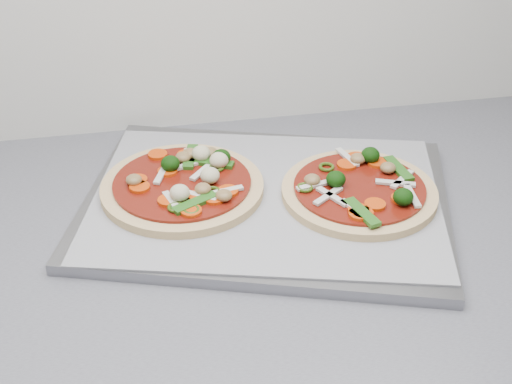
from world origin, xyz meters
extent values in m
cube|color=gray|center=(0.46, 1.37, 0.91)|extent=(0.52, 0.44, 0.01)
cube|color=gray|center=(0.46, 1.37, 0.92)|extent=(0.48, 0.40, 0.00)
cylinder|color=tan|center=(0.36, 1.40, 0.92)|extent=(0.21, 0.21, 0.01)
cylinder|color=maroon|center=(0.36, 1.40, 0.93)|extent=(0.17, 0.17, 0.00)
cube|color=beige|center=(0.38, 1.36, 0.93)|extent=(0.04, 0.03, 0.00)
cylinder|color=red|center=(0.37, 1.33, 0.93)|extent=(0.03, 0.03, 0.00)
cylinder|color=red|center=(0.35, 1.42, 0.93)|extent=(0.03, 0.03, 0.00)
cube|color=beige|center=(0.34, 1.41, 0.93)|extent=(0.02, 0.05, 0.00)
ellipsoid|color=beige|center=(0.41, 1.42, 0.94)|extent=(0.03, 0.03, 0.02)
ellipsoid|color=beige|center=(0.39, 1.44, 0.94)|extent=(0.03, 0.03, 0.02)
cube|color=beige|center=(0.39, 1.45, 0.93)|extent=(0.03, 0.05, 0.00)
cylinder|color=red|center=(0.34, 1.35, 0.93)|extent=(0.03, 0.03, 0.00)
torus|color=#324B10|center=(0.40, 1.36, 0.93)|extent=(0.02, 0.02, 0.00)
cylinder|color=red|center=(0.38, 1.45, 0.93)|extent=(0.03, 0.03, 0.00)
torus|color=#324B10|center=(0.40, 1.45, 0.93)|extent=(0.02, 0.02, 0.00)
torus|color=#324B10|center=(0.37, 1.33, 0.93)|extent=(0.02, 0.02, 0.00)
torus|color=#324B10|center=(0.35, 1.34, 0.93)|extent=(0.02, 0.02, 0.00)
cube|color=#2A5D17|center=(0.38, 1.45, 0.93)|extent=(0.03, 0.06, 0.00)
cylinder|color=red|center=(0.31, 1.39, 0.93)|extent=(0.03, 0.03, 0.00)
cylinder|color=red|center=(0.40, 1.35, 0.93)|extent=(0.04, 0.04, 0.00)
ellipsoid|color=beige|center=(0.36, 1.35, 0.94)|extent=(0.02, 0.02, 0.02)
cube|color=beige|center=(0.39, 1.41, 0.93)|extent=(0.04, 0.04, 0.00)
cube|color=#2A5D17|center=(0.40, 1.43, 0.93)|extent=(0.06, 0.04, 0.00)
ellipsoid|color=olive|center=(0.31, 1.40, 0.94)|extent=(0.02, 0.02, 0.01)
cylinder|color=red|center=(0.37, 1.45, 0.93)|extent=(0.03, 0.03, 0.00)
ellipsoid|color=olive|center=(0.40, 1.45, 0.94)|extent=(0.03, 0.03, 0.01)
ellipsoid|color=beige|center=(0.40, 1.39, 0.94)|extent=(0.03, 0.03, 0.02)
ellipsoid|color=olive|center=(0.41, 1.34, 0.94)|extent=(0.03, 0.03, 0.01)
ellipsoid|color=#103906|center=(0.35, 1.42, 0.94)|extent=(0.03, 0.03, 0.02)
cube|color=beige|center=(0.35, 1.35, 0.93)|extent=(0.02, 0.05, 0.00)
cube|color=beige|center=(0.38, 1.43, 0.93)|extent=(0.05, 0.02, 0.00)
torus|color=#324B10|center=(0.41, 1.42, 0.93)|extent=(0.03, 0.03, 0.00)
ellipsoid|color=olive|center=(0.38, 1.36, 0.94)|extent=(0.03, 0.03, 0.01)
cube|color=beige|center=(0.41, 1.36, 0.93)|extent=(0.05, 0.02, 0.00)
cylinder|color=red|center=(0.31, 1.40, 0.93)|extent=(0.03, 0.03, 0.00)
ellipsoid|color=#103906|center=(0.42, 1.43, 0.94)|extent=(0.03, 0.03, 0.02)
cylinder|color=red|center=(0.34, 1.46, 0.93)|extent=(0.03, 0.03, 0.00)
ellipsoid|color=olive|center=(0.38, 1.45, 0.94)|extent=(0.02, 0.02, 0.01)
cylinder|color=red|center=(0.41, 1.36, 0.93)|extent=(0.03, 0.03, 0.00)
ellipsoid|color=olive|center=(0.37, 1.44, 0.94)|extent=(0.03, 0.03, 0.01)
cylinder|color=red|center=(0.38, 1.36, 0.93)|extent=(0.03, 0.03, 0.00)
cube|color=#2A5D17|center=(0.37, 1.34, 0.93)|extent=(0.06, 0.04, 0.00)
cylinder|color=tan|center=(0.57, 1.34, 0.92)|extent=(0.25, 0.25, 0.01)
cylinder|color=maroon|center=(0.57, 1.34, 0.93)|extent=(0.21, 0.21, 0.00)
ellipsoid|color=#103906|center=(0.61, 1.30, 0.94)|extent=(0.03, 0.03, 0.02)
cube|color=beige|center=(0.58, 1.41, 0.93)|extent=(0.02, 0.05, 0.00)
torus|color=#324B10|center=(0.54, 1.39, 0.93)|extent=(0.03, 0.03, 0.00)
cylinder|color=red|center=(0.57, 1.39, 0.93)|extent=(0.03, 0.03, 0.00)
ellipsoid|color=#103906|center=(0.60, 1.40, 0.94)|extent=(0.03, 0.03, 0.02)
ellipsoid|color=olive|center=(0.52, 1.36, 0.94)|extent=(0.03, 0.03, 0.01)
ellipsoid|color=#103906|center=(0.54, 1.35, 0.94)|extent=(0.03, 0.03, 0.02)
cube|color=beige|center=(0.63, 1.35, 0.93)|extent=(0.04, 0.04, 0.00)
cylinder|color=red|center=(0.61, 1.31, 0.93)|extent=(0.03, 0.03, 0.00)
cylinder|color=red|center=(0.55, 1.29, 0.93)|extent=(0.04, 0.04, 0.00)
cylinder|color=red|center=(0.59, 1.41, 0.93)|extent=(0.03, 0.03, 0.00)
cube|color=beige|center=(0.52, 1.35, 0.93)|extent=(0.05, 0.02, 0.00)
cube|color=beige|center=(0.53, 1.33, 0.93)|extent=(0.03, 0.05, 0.00)
cube|color=beige|center=(0.62, 1.34, 0.93)|extent=(0.05, 0.02, 0.00)
ellipsoid|color=olive|center=(0.62, 1.37, 0.94)|extent=(0.03, 0.03, 0.01)
cylinder|color=red|center=(0.61, 1.39, 0.93)|extent=(0.03, 0.03, 0.00)
cylinder|color=red|center=(0.55, 1.29, 0.93)|extent=(0.03, 0.03, 0.00)
cube|color=beige|center=(0.53, 1.33, 0.93)|extent=(0.04, 0.03, 0.00)
cylinder|color=red|center=(0.56, 1.29, 0.93)|extent=(0.03, 0.03, 0.00)
ellipsoid|color=olive|center=(0.59, 1.40, 0.94)|extent=(0.02, 0.02, 0.01)
cube|color=beige|center=(0.63, 1.31, 0.93)|extent=(0.01, 0.05, 0.00)
cube|color=beige|center=(0.55, 1.29, 0.93)|extent=(0.03, 0.05, 0.00)
cylinder|color=red|center=(0.58, 1.30, 0.93)|extent=(0.04, 0.04, 0.00)
torus|color=#324B10|center=(0.51, 1.35, 0.93)|extent=(0.02, 0.02, 0.00)
cube|color=#2A5D17|center=(0.56, 1.29, 0.93)|extent=(0.03, 0.06, 0.00)
cube|color=#2A5D17|center=(0.63, 1.37, 0.93)|extent=(0.02, 0.06, 0.00)
camera|label=1|loc=(0.31, 0.66, 1.40)|focal=50.00mm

